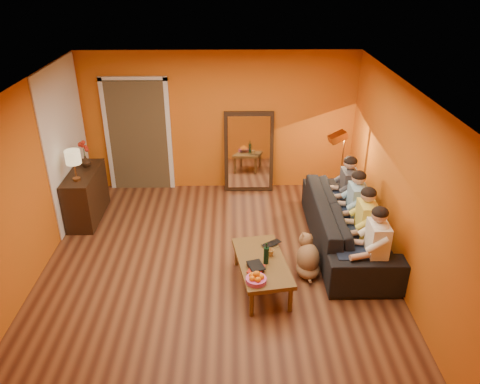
{
  "coord_description": "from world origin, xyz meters",
  "views": [
    {
      "loc": [
        0.25,
        -5.51,
        4.06
      ],
      "look_at": [
        0.35,
        0.5,
        1.0
      ],
      "focal_mm": 35.0,
      "sensor_mm": 36.0,
      "label": 1
    }
  ],
  "objects_px": {
    "coffee_table": "(262,273)",
    "dog": "(308,256)",
    "person_mid_right": "(356,208)",
    "tumbler": "(270,253)",
    "laptop": "(273,245)",
    "sideboard": "(86,195)",
    "person_far_left": "(376,248)",
    "wine_bottle": "(266,253)",
    "person_mid_left": "(365,226)",
    "floor_lamp": "(341,173)",
    "vase": "(86,161)",
    "sofa": "(348,224)",
    "table_lamp": "(74,166)",
    "person_far_right": "(348,191)",
    "mirror_frame": "(249,152)"
  },
  "relations": [
    {
      "from": "sofa",
      "to": "mirror_frame",
      "type": "bearing_deg",
      "value": 35.62
    },
    {
      "from": "person_far_left",
      "to": "wine_bottle",
      "type": "xyz_separation_m",
      "value": [
        -1.45,
        -0.04,
        -0.03
      ]
    },
    {
      "from": "dog",
      "to": "person_far_right",
      "type": "xyz_separation_m",
      "value": [
        0.83,
        1.37,
        0.3
      ]
    },
    {
      "from": "laptop",
      "to": "sideboard",
      "type": "bearing_deg",
      "value": 117.79
    },
    {
      "from": "person_far_left",
      "to": "person_far_right",
      "type": "xyz_separation_m",
      "value": [
        0.0,
        1.65,
        0.0
      ]
    },
    {
      "from": "sideboard",
      "to": "wine_bottle",
      "type": "height_order",
      "value": "sideboard"
    },
    {
      "from": "sideboard",
      "to": "person_far_right",
      "type": "distance_m",
      "value": 4.38
    },
    {
      "from": "person_far_right",
      "to": "vase",
      "type": "xyz_separation_m",
      "value": [
        -4.37,
        0.54,
        0.33
      ]
    },
    {
      "from": "laptop",
      "to": "table_lamp",
      "type": "bearing_deg",
      "value": 122.41
    },
    {
      "from": "sideboard",
      "to": "tumbler",
      "type": "distance_m",
      "value": 3.5
    },
    {
      "from": "dog",
      "to": "tumbler",
      "type": "bearing_deg",
      "value": -169.68
    },
    {
      "from": "coffee_table",
      "to": "tumbler",
      "type": "relative_size",
      "value": 11.86
    },
    {
      "from": "dog",
      "to": "vase",
      "type": "relative_size",
      "value": 3.26
    },
    {
      "from": "coffee_table",
      "to": "person_mid_left",
      "type": "bearing_deg",
      "value": 10.72
    },
    {
      "from": "floor_lamp",
      "to": "person_mid_left",
      "type": "relative_size",
      "value": 1.18
    },
    {
      "from": "mirror_frame",
      "to": "coffee_table",
      "type": "distance_m",
      "value": 3.07
    },
    {
      "from": "dog",
      "to": "laptop",
      "type": "height_order",
      "value": "dog"
    },
    {
      "from": "coffee_table",
      "to": "person_mid_right",
      "type": "bearing_deg",
      "value": 26.91
    },
    {
      "from": "floor_lamp",
      "to": "vase",
      "type": "height_order",
      "value": "floor_lamp"
    },
    {
      "from": "person_far_left",
      "to": "sideboard",
      "type": "bearing_deg",
      "value": 156.02
    },
    {
      "from": "coffee_table",
      "to": "person_mid_left",
      "type": "distance_m",
      "value": 1.65
    },
    {
      "from": "person_far_right",
      "to": "vase",
      "type": "height_order",
      "value": "person_far_right"
    },
    {
      "from": "coffee_table",
      "to": "floor_lamp",
      "type": "bearing_deg",
      "value": 45.94
    },
    {
      "from": "sideboard",
      "to": "dog",
      "type": "relative_size",
      "value": 1.92
    },
    {
      "from": "sofa",
      "to": "person_far_left",
      "type": "bearing_deg",
      "value": -172.59
    },
    {
      "from": "sofa",
      "to": "person_mid_right",
      "type": "bearing_deg",
      "value": -52.43
    },
    {
      "from": "coffee_table",
      "to": "dog",
      "type": "relative_size",
      "value": 1.98
    },
    {
      "from": "person_mid_left",
      "to": "person_mid_right",
      "type": "relative_size",
      "value": 1.0
    },
    {
      "from": "dog",
      "to": "person_far_right",
      "type": "height_order",
      "value": "person_far_right"
    },
    {
      "from": "person_far_left",
      "to": "wine_bottle",
      "type": "bearing_deg",
      "value": -178.38
    },
    {
      "from": "floor_lamp",
      "to": "coffee_table",
      "type": "bearing_deg",
      "value": -139.62
    },
    {
      "from": "sideboard",
      "to": "person_mid_left",
      "type": "bearing_deg",
      "value": -17.69
    },
    {
      "from": "person_far_left",
      "to": "tumbler",
      "type": "xyz_separation_m",
      "value": [
        -1.38,
        0.13,
        -0.14
      ]
    },
    {
      "from": "mirror_frame",
      "to": "sideboard",
      "type": "height_order",
      "value": "mirror_frame"
    },
    {
      "from": "sideboard",
      "to": "dog",
      "type": "bearing_deg",
      "value": -25.19
    },
    {
      "from": "coffee_table",
      "to": "vase",
      "type": "xyz_separation_m",
      "value": [
        -2.87,
        2.18,
        0.73
      ]
    },
    {
      "from": "person_mid_left",
      "to": "vase",
      "type": "xyz_separation_m",
      "value": [
        -4.37,
        1.64,
        0.33
      ]
    },
    {
      "from": "table_lamp",
      "to": "sofa",
      "type": "relative_size",
      "value": 0.19
    },
    {
      "from": "person_mid_right",
      "to": "tumbler",
      "type": "bearing_deg",
      "value": -144.89
    },
    {
      "from": "sideboard",
      "to": "vase",
      "type": "relative_size",
      "value": 6.25
    },
    {
      "from": "dog",
      "to": "tumbler",
      "type": "distance_m",
      "value": 0.59
    },
    {
      "from": "table_lamp",
      "to": "person_far_right",
      "type": "height_order",
      "value": "table_lamp"
    },
    {
      "from": "vase",
      "to": "mirror_frame",
      "type": "bearing_deg",
      "value": 16.57
    },
    {
      "from": "person_mid_left",
      "to": "laptop",
      "type": "distance_m",
      "value": 1.35
    },
    {
      "from": "laptop",
      "to": "vase",
      "type": "distance_m",
      "value": 3.6
    },
    {
      "from": "sideboard",
      "to": "person_mid_left",
      "type": "distance_m",
      "value": 4.59
    },
    {
      "from": "person_mid_right",
      "to": "tumbler",
      "type": "distance_m",
      "value": 1.69
    },
    {
      "from": "person_far_left",
      "to": "person_mid_right",
      "type": "height_order",
      "value": "same"
    },
    {
      "from": "person_far_left",
      "to": "dog",
      "type": "bearing_deg",
      "value": 161.4
    },
    {
      "from": "dog",
      "to": "laptop",
      "type": "xyz_separation_m",
      "value": [
        -0.49,
        0.08,
        0.12
      ]
    }
  ]
}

